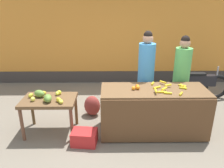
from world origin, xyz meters
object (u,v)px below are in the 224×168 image
vendor_woman_blue_shirt (146,75)px  vendor_woman_green_shirt (181,78)px  produce_crate (84,137)px  parked_motorcycle (199,84)px  produce_sack (92,106)px

vendor_woman_blue_shirt → vendor_woman_green_shirt: (0.75, 0.00, -0.05)m
vendor_woman_blue_shirt → vendor_woman_green_shirt: size_ratio=1.05×
vendor_woman_green_shirt → produce_crate: 2.36m
vendor_woman_green_shirt → produce_crate: (-1.98, -1.04, -0.77)m
vendor_woman_blue_shirt → parked_motorcycle: (1.56, 0.91, -0.55)m
produce_crate → produce_sack: bearing=86.5°
vendor_woman_blue_shirt → vendor_woman_green_shirt: bearing=0.2°
produce_sack → parked_motorcycle: bearing=17.9°
vendor_woman_blue_shirt → produce_crate: (-1.22, -1.04, -0.82)m
produce_crate → vendor_woman_green_shirt: bearing=27.9°
vendor_woman_green_shirt → produce_crate: size_ratio=4.05×
parked_motorcycle → produce_crate: 3.41m
parked_motorcycle → produce_crate: (-2.78, -1.95, -0.27)m
vendor_woman_blue_shirt → produce_sack: 1.36m
produce_sack → vendor_woman_blue_shirt: bearing=-1.7°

